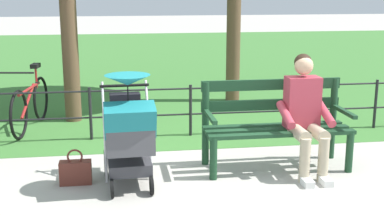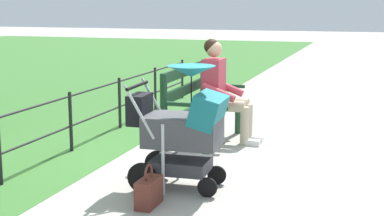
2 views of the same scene
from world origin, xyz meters
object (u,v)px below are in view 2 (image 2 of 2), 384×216
at_px(park_bench, 199,102).
at_px(stroller, 184,126).
at_px(person_on_bench, 222,88).
at_px(handbag, 149,192).

distance_m(park_bench, stroller, 1.66).
relative_size(park_bench, person_on_bench, 1.26).
height_order(park_bench, handbag, park_bench).
xyz_separation_m(park_bench, handbag, (2.16, 0.24, -0.40)).
xyz_separation_m(person_on_bench, stroller, (1.88, 0.14, -0.08)).
bearing_deg(person_on_bench, stroller, 4.31).
height_order(park_bench, stroller, stroller).
relative_size(stroller, handbag, 3.11).
distance_m(person_on_bench, handbag, 2.49).
bearing_deg(person_on_bench, park_bench, -40.52).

